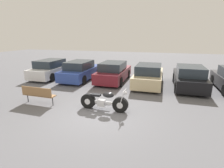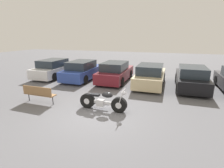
# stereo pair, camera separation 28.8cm
# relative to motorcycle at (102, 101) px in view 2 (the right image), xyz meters

# --- Properties ---
(ground_plane) EXTENTS (60.00, 60.00, 0.00)m
(ground_plane) POSITION_rel_motorcycle_xyz_m (-0.03, -0.56, -0.42)
(ground_plane) COLOR slate
(motorcycle) EXTENTS (2.24, 0.62, 1.04)m
(motorcycle) POSITION_rel_motorcycle_xyz_m (0.00, 0.00, 0.00)
(motorcycle) COLOR black
(motorcycle) RESTS_ON ground_plane
(parked_car_white) EXTENTS (1.85, 4.28, 1.44)m
(parked_car_white) POSITION_rel_motorcycle_xyz_m (-6.16, 4.99, 0.25)
(parked_car_white) COLOR white
(parked_car_white) RESTS_ON ground_plane
(parked_car_blue) EXTENTS (1.85, 4.28, 1.44)m
(parked_car_blue) POSITION_rel_motorcycle_xyz_m (-3.59, 4.96, 0.25)
(parked_car_blue) COLOR #2D479E
(parked_car_blue) RESTS_ON ground_plane
(parked_car_maroon) EXTENTS (1.85, 4.28, 1.44)m
(parked_car_maroon) POSITION_rel_motorcycle_xyz_m (-1.01, 5.17, 0.25)
(parked_car_maroon) COLOR maroon
(parked_car_maroon) RESTS_ON ground_plane
(parked_car_champagne) EXTENTS (1.85, 4.28, 1.44)m
(parked_car_champagne) POSITION_rel_motorcycle_xyz_m (1.56, 4.81, 0.25)
(parked_car_champagne) COLOR #C6B284
(parked_car_champagne) RESTS_ON ground_plane
(parked_car_black) EXTENTS (1.85, 4.28, 1.44)m
(parked_car_black) POSITION_rel_motorcycle_xyz_m (4.13, 4.92, 0.25)
(parked_car_black) COLOR black
(parked_car_black) RESTS_ON ground_plane
(park_bench) EXTENTS (1.71, 0.45, 0.89)m
(park_bench) POSITION_rel_motorcycle_xyz_m (-3.29, -0.25, 0.12)
(park_bench) COLOR #997047
(park_bench) RESTS_ON ground_plane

